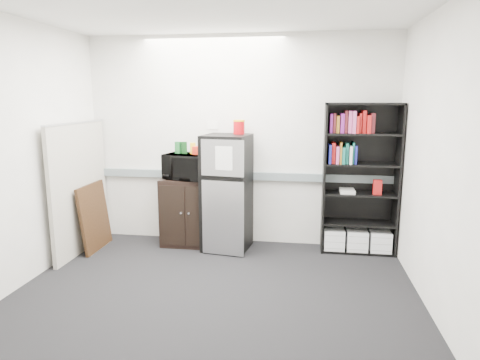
{
  "coord_description": "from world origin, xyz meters",
  "views": [
    {
      "loc": [
        0.84,
        -3.75,
        1.91
      ],
      "look_at": [
        0.14,
        0.9,
        1.0
      ],
      "focal_mm": 32.0,
      "sensor_mm": 36.0,
      "label": 1
    }
  ],
  "objects_px": {
    "bookshelf": "(360,180)",
    "cubicle_partition": "(80,188)",
    "cabinet": "(190,212)",
    "microwave": "(188,166)",
    "refrigerator": "(227,193)"
  },
  "relations": [
    {
      "from": "bookshelf",
      "to": "cubicle_partition",
      "type": "xyz_separation_m",
      "value": [
        -3.43,
        -0.49,
        -0.1
      ]
    },
    {
      "from": "cubicle_partition",
      "to": "cabinet",
      "type": "distance_m",
      "value": 1.4
    },
    {
      "from": "microwave",
      "to": "refrigerator",
      "type": "height_order",
      "value": "refrigerator"
    },
    {
      "from": "bookshelf",
      "to": "cubicle_partition",
      "type": "distance_m",
      "value": 3.46
    },
    {
      "from": "cubicle_partition",
      "to": "refrigerator",
      "type": "bearing_deg",
      "value": 10.77
    },
    {
      "from": "refrigerator",
      "to": "bookshelf",
      "type": "bearing_deg",
      "value": 12.96
    },
    {
      "from": "cubicle_partition",
      "to": "refrigerator",
      "type": "relative_size",
      "value": 1.11
    },
    {
      "from": "microwave",
      "to": "cubicle_partition",
      "type": "bearing_deg",
      "value": -149.22
    },
    {
      "from": "bookshelf",
      "to": "refrigerator",
      "type": "height_order",
      "value": "bookshelf"
    },
    {
      "from": "cubicle_partition",
      "to": "cabinet",
      "type": "relative_size",
      "value": 1.83
    },
    {
      "from": "cabinet",
      "to": "microwave",
      "type": "bearing_deg",
      "value": -90.0
    },
    {
      "from": "microwave",
      "to": "refrigerator",
      "type": "relative_size",
      "value": 0.4
    },
    {
      "from": "bookshelf",
      "to": "refrigerator",
      "type": "bearing_deg",
      "value": -174.96
    },
    {
      "from": "bookshelf",
      "to": "refrigerator",
      "type": "relative_size",
      "value": 1.27
    },
    {
      "from": "cabinet",
      "to": "microwave",
      "type": "xyz_separation_m",
      "value": [
        0.0,
        -0.02,
        0.6
      ]
    }
  ]
}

